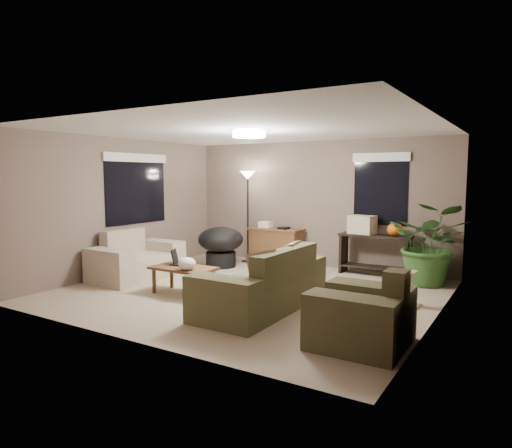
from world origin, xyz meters
The scene contains 20 objects.
room_shell centered at (0.00, 0.00, 1.25)m, with size 5.50×5.50×5.50m.
main_sofa centered at (0.67, -0.66, 0.29)m, with size 0.95×2.20×0.85m.
throw_pillows centered at (0.93, -0.66, 0.65)m, with size 0.32×1.39×0.47m.
loveseat centered at (-2.25, -0.23, 0.30)m, with size 0.90×1.60×0.85m.
armchair centered at (2.24, -1.28, 0.30)m, with size 0.95×1.00×0.85m.
coffee_table centered at (-0.79, -0.64, 0.36)m, with size 1.00×0.55×0.42m.
laptop centered at (-0.96, -0.54, 0.48)m, with size 0.42×0.27×0.24m.
plastic_bag centered at (-0.59, -0.79, 0.52)m, with size 0.27×0.24×0.19m, color white.
desk centered at (-0.71, 2.15, 0.38)m, with size 1.10×0.50×0.75m.
desk_papers centered at (-0.87, 2.14, 0.80)m, with size 0.67×0.26×0.12m.
console_table centered at (1.31, 2.21, 0.44)m, with size 1.30×0.40×0.75m.
pumpkin centered at (1.66, 2.21, 0.87)m, with size 0.28×0.28×0.23m, color orange.
cardboard_box centered at (1.06, 2.21, 0.92)m, with size 0.45×0.33×0.33m, color beige.
papasan_chair centered at (-1.55, 1.38, 0.47)m, with size 1.04×1.04×0.80m.
floor_lamp centered at (-1.39, 2.13, 1.60)m, with size 0.32×0.32×1.91m.
ceiling_fixture centered at (0.00, 0.00, 2.44)m, with size 0.50×0.50×0.10m, color white.
houseplant centered at (2.32, 1.94, 0.54)m, with size 1.24×1.38×1.08m, color #2D5923.
cat_scratching_post centered at (2.31, 0.47, 0.21)m, with size 0.32×0.32×0.50m.
window_left centered at (-2.73, 0.30, 1.78)m, with size 0.05×1.56×1.33m.
window_back centered at (1.30, 2.48, 1.79)m, with size 1.06×0.05×1.33m.
Camera 1 is at (3.75, -5.92, 1.80)m, focal length 32.00 mm.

